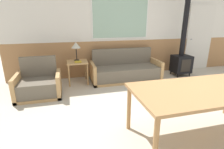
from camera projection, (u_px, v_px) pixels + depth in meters
The scene contains 10 objects.
ground_plane at pixel (186, 115), 3.10m from camera, with size 16.00×16.00×0.00m, color beige.
wall_back at pixel (134, 28), 5.10m from camera, with size 7.20×0.09×2.70m.
couch at pixel (125, 71), 4.84m from camera, with size 1.90×0.77×0.83m.
armchair at pixel (39, 85), 3.83m from camera, with size 0.93×0.74×0.82m.
side_table at pixel (77, 65), 4.52m from camera, with size 0.52×0.52×0.58m.
table_lamp at pixel (76, 46), 4.45m from camera, with size 0.24×0.24×0.48m.
book_stack at pixel (78, 62), 4.40m from camera, with size 0.17×0.15×0.03m.
dining_table at pixel (205, 93), 2.36m from camera, with size 1.97×0.95×0.74m.
wood_stove at pixel (182, 54), 5.10m from camera, with size 0.50×0.44×2.44m.
entry_door at pixel (199, 38), 5.70m from camera, with size 0.93×0.09×2.07m.
Camera 1 is at (-1.96, -2.31, 1.64)m, focal length 28.00 mm.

